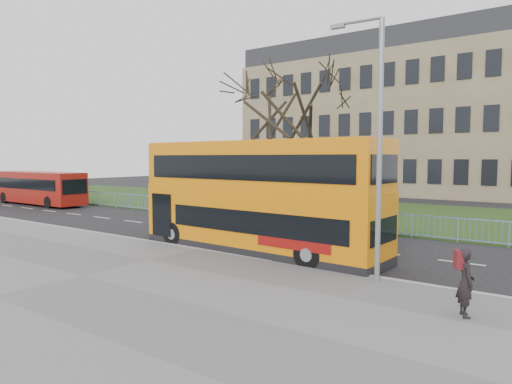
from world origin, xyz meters
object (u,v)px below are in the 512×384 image
(yellow_bus, at_px, (258,194))
(pedestrian, at_px, (466,283))
(red_bus, at_px, (39,187))
(street_lamp, at_px, (376,139))

(yellow_bus, relative_size, pedestrian, 6.64)
(red_bus, distance_m, street_lamp, 31.13)
(red_bus, height_order, pedestrian, red_bus)
(red_bus, xyz_separation_m, pedestrian, (33.15, -8.18, -0.48))
(pedestrian, bearing_deg, red_bus, 47.11)
(yellow_bus, xyz_separation_m, pedestrian, (8.26, -3.38, -1.42))
(yellow_bus, bearing_deg, red_bus, 171.58)
(yellow_bus, relative_size, street_lamp, 1.37)
(yellow_bus, height_order, red_bus, yellow_bus)
(pedestrian, xyz_separation_m, street_lamp, (-2.83, 1.71, 3.40))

